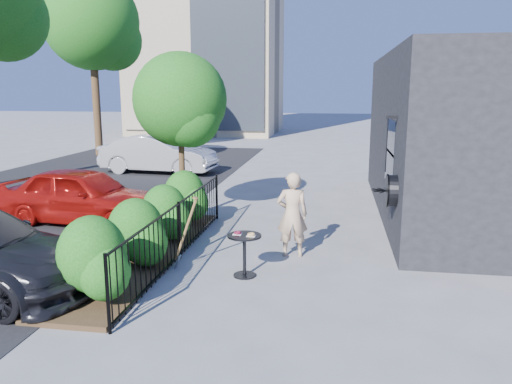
% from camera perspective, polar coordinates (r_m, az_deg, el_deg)
% --- Properties ---
extents(ground, '(120.00, 120.00, 0.00)m').
position_cam_1_polar(ground, '(9.27, 0.30, -8.08)').
color(ground, gray).
rests_on(ground, ground).
extents(shop_building, '(6.22, 9.00, 4.00)m').
position_cam_1_polar(shop_building, '(13.81, 26.76, 5.71)').
color(shop_building, black).
rests_on(shop_building, ground).
extents(fence, '(0.05, 6.05, 1.10)m').
position_cam_1_polar(fence, '(9.43, -8.77, -4.30)').
color(fence, black).
rests_on(fence, ground).
extents(planting_bed, '(1.30, 6.00, 0.08)m').
position_cam_1_polar(planting_bed, '(9.81, -12.60, -6.99)').
color(planting_bed, '#382616').
rests_on(planting_bed, ground).
extents(shrubs, '(1.10, 5.60, 1.24)m').
position_cam_1_polar(shrubs, '(9.68, -12.00, -3.14)').
color(shrubs, '#155313').
rests_on(shrubs, ground).
extents(patio_tree, '(2.20, 2.20, 3.94)m').
position_cam_1_polar(patio_tree, '(11.93, -8.43, 9.76)').
color(patio_tree, '#3F2B19').
rests_on(patio_tree, ground).
extents(street, '(9.00, 30.00, 0.01)m').
position_cam_1_polar(street, '(14.63, -25.91, -1.88)').
color(street, black).
rests_on(street, ground).
extents(street_tree_far, '(4.40, 4.40, 8.28)m').
position_cam_1_polar(street_tree_far, '(25.39, -18.18, 17.38)').
color(street_tree_far, '#3F2B19').
rests_on(street_tree_far, ground).
extents(cafe_table, '(0.58, 0.58, 0.78)m').
position_cam_1_polar(cafe_table, '(8.47, -1.33, -6.39)').
color(cafe_table, black).
rests_on(cafe_table, ground).
extents(woman, '(0.64, 0.47, 1.62)m').
position_cam_1_polar(woman, '(9.44, 4.16, -2.58)').
color(woman, tan).
rests_on(woman, ground).
extents(shovel, '(0.46, 0.17, 1.34)m').
position_cam_1_polar(shovel, '(8.91, -8.19, -5.03)').
color(shovel, brown).
rests_on(shovel, ground).
extents(car_red, '(4.10, 2.06, 1.34)m').
position_cam_1_polar(car_red, '(12.46, -19.14, -0.39)').
color(car_red, '#A4120D').
rests_on(car_red, ground).
extents(car_silver, '(4.49, 1.88, 1.44)m').
position_cam_1_polar(car_silver, '(19.38, -11.09, 4.27)').
color(car_silver, '#A4A4A9').
rests_on(car_silver, ground).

